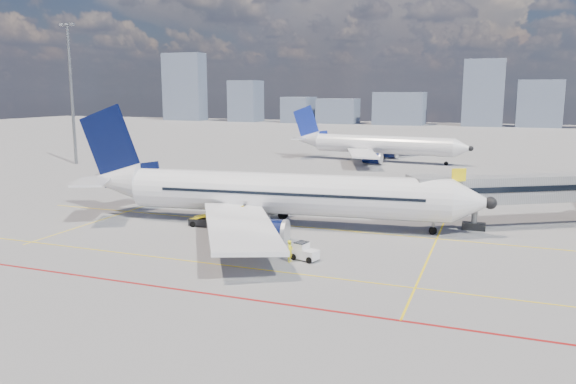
{
  "coord_description": "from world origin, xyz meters",
  "views": [
    {
      "loc": [
        18.77,
        -43.56,
        13.32
      ],
      "look_at": [
        0.46,
        5.14,
        4.0
      ],
      "focal_mm": 35.0,
      "sensor_mm": 36.0,
      "label": 1
    }
  ],
  "objects_px": {
    "main_aircraft": "(269,194)",
    "cargo_dolly": "(248,234)",
    "baggage_tug": "(304,252)",
    "second_aircraft": "(375,145)",
    "belt_loader": "(212,220)",
    "ramp_worker": "(290,251)"
  },
  "relations": [
    {
      "from": "second_aircraft",
      "to": "baggage_tug",
      "type": "relative_size",
      "value": 15.45
    },
    {
      "from": "baggage_tug",
      "to": "cargo_dolly",
      "type": "height_order",
      "value": "cargo_dolly"
    },
    {
      "from": "cargo_dolly",
      "to": "ramp_worker",
      "type": "distance_m",
      "value": 6.49
    },
    {
      "from": "main_aircraft",
      "to": "cargo_dolly",
      "type": "bearing_deg",
      "value": -88.06
    },
    {
      "from": "main_aircraft",
      "to": "second_aircraft",
      "type": "distance_m",
      "value": 55.88
    },
    {
      "from": "cargo_dolly",
      "to": "belt_loader",
      "type": "relative_size",
      "value": 0.56
    },
    {
      "from": "second_aircraft",
      "to": "belt_loader",
      "type": "height_order",
      "value": "second_aircraft"
    },
    {
      "from": "cargo_dolly",
      "to": "belt_loader",
      "type": "xyz_separation_m",
      "value": [
        -6.14,
        4.66,
        -0.32
      ]
    },
    {
      "from": "baggage_tug",
      "to": "ramp_worker",
      "type": "height_order",
      "value": "ramp_worker"
    },
    {
      "from": "cargo_dolly",
      "to": "belt_loader",
      "type": "bearing_deg",
      "value": 128.27
    },
    {
      "from": "main_aircraft",
      "to": "baggage_tug",
      "type": "height_order",
      "value": "main_aircraft"
    },
    {
      "from": "cargo_dolly",
      "to": "ramp_worker",
      "type": "xyz_separation_m",
      "value": [
        5.35,
        -3.67,
        -0.06
      ]
    },
    {
      "from": "main_aircraft",
      "to": "second_aircraft",
      "type": "xyz_separation_m",
      "value": [
        -0.89,
        55.87,
        0.01
      ]
    },
    {
      "from": "baggage_tug",
      "to": "belt_loader",
      "type": "distance_m",
      "value": 14.44
    },
    {
      "from": "cargo_dolly",
      "to": "baggage_tug",
      "type": "bearing_deg",
      "value": -38.79
    },
    {
      "from": "cargo_dolly",
      "to": "main_aircraft",
      "type": "bearing_deg",
      "value": 83.73
    },
    {
      "from": "second_aircraft",
      "to": "belt_loader",
      "type": "bearing_deg",
      "value": -87.7
    },
    {
      "from": "baggage_tug",
      "to": "cargo_dolly",
      "type": "relative_size",
      "value": 0.68
    },
    {
      "from": "second_aircraft",
      "to": "baggage_tug",
      "type": "xyz_separation_m",
      "value": [
        8.18,
        -66.05,
        -2.53
      ]
    },
    {
      "from": "second_aircraft",
      "to": "belt_loader",
      "type": "xyz_separation_m",
      "value": [
        -4.18,
        -58.58,
        -2.6
      ]
    },
    {
      "from": "main_aircraft",
      "to": "cargo_dolly",
      "type": "distance_m",
      "value": 7.78
    },
    {
      "from": "baggage_tug",
      "to": "cargo_dolly",
      "type": "distance_m",
      "value": 6.83
    }
  ]
}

